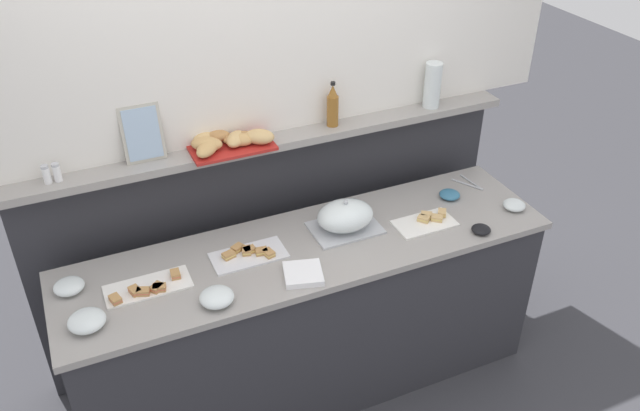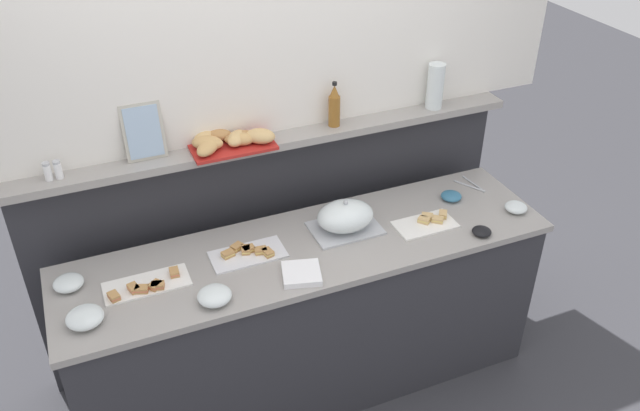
{
  "view_description": "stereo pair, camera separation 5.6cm",
  "coord_description": "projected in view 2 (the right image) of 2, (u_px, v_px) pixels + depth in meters",
  "views": [
    {
      "loc": [
        -0.98,
        -2.33,
        2.82
      ],
      "look_at": [
        0.1,
        0.1,
        1.08
      ],
      "focal_mm": 37.03,
      "sensor_mm": 36.0,
      "label": 1
    },
    {
      "loc": [
        -0.93,
        -2.35,
        2.82
      ],
      "look_at": [
        0.1,
        0.1,
        1.08
      ],
      "focal_mm": 37.03,
      "sensor_mm": 36.0,
      "label": 2
    }
  ],
  "objects": [
    {
      "name": "vinegar_bottle_amber",
      "position": [
        334.0,
        107.0,
        3.31
      ],
      "size": [
        0.06,
        0.06,
        0.24
      ],
      "color": "#8E5B23",
      "rests_on": "back_ledge_unit"
    },
    {
      "name": "bread_basket",
      "position": [
        229.0,
        140.0,
        3.15
      ],
      "size": [
        0.43,
        0.27,
        0.08
      ],
      "color": "#B2231E",
      "rests_on": "back_ledge_unit"
    },
    {
      "name": "water_carafe",
      "position": [
        435.0,
        86.0,
        3.48
      ],
      "size": [
        0.09,
        0.09,
        0.24
      ],
      "primitive_type": "cylinder",
      "color": "silver",
      "rests_on": "back_ledge_unit"
    },
    {
      "name": "glass_bowl_medium",
      "position": [
        516.0,
        208.0,
        3.39
      ],
      "size": [
        0.12,
        0.12,
        0.05
      ],
      "color": "silver",
      "rests_on": "buffet_counter"
    },
    {
      "name": "upper_wall_panel",
      "position": [
        264.0,
        1.0,
        2.98
      ],
      "size": [
        3.19,
        0.08,
        1.28
      ],
      "primitive_type": "cube",
      "color": "white",
      "rests_on": "back_ledge_unit"
    },
    {
      "name": "sandwich_platter_rear",
      "position": [
        248.0,
        253.0,
        3.09
      ],
      "size": [
        0.35,
        0.18,
        0.04
      ],
      "color": "silver",
      "rests_on": "buffet_counter"
    },
    {
      "name": "framed_picture",
      "position": [
        143.0,
        132.0,
        3.01
      ],
      "size": [
        0.19,
        0.06,
        0.27
      ],
      "color": "#B2AD9E",
      "rests_on": "back_ledge_unit"
    },
    {
      "name": "buffet_counter",
      "position": [
        310.0,
        318.0,
        3.41
      ],
      "size": [
        2.39,
        0.63,
        0.93
      ],
      "color": "#2D2D33",
      "rests_on": "ground_plane"
    },
    {
      "name": "napkin_stack",
      "position": [
        301.0,
        274.0,
        2.96
      ],
      "size": [
        0.21,
        0.21,
        0.03
      ],
      "primitive_type": "cube",
      "rotation": [
        0.0,
        0.0,
        -0.27
      ],
      "color": "white",
      "rests_on": "buffet_counter"
    },
    {
      "name": "salt_shaker",
      "position": [
        48.0,
        172.0,
        2.89
      ],
      "size": [
        0.03,
        0.03,
        0.09
      ],
      "color": "white",
      "rests_on": "back_ledge_unit"
    },
    {
      "name": "glass_bowl_large",
      "position": [
        69.0,
        283.0,
        2.88
      ],
      "size": [
        0.13,
        0.13,
        0.05
      ],
      "color": "silver",
      "rests_on": "buffet_counter"
    },
    {
      "name": "condiment_bowl_cream",
      "position": [
        451.0,
        196.0,
        3.49
      ],
      "size": [
        0.11,
        0.11,
        0.04
      ],
      "primitive_type": "ellipsoid",
      "color": "teal",
      "rests_on": "buffet_counter"
    },
    {
      "name": "ground_plane",
      "position": [
        274.0,
        312.0,
        4.12
      ],
      "size": [
        12.0,
        12.0,
        0.0
      ],
      "primitive_type": "plane",
      "color": "#38383D"
    },
    {
      "name": "glass_bowl_small",
      "position": [
        85.0,
        318.0,
        2.69
      ],
      "size": [
        0.15,
        0.15,
        0.06
      ],
      "color": "silver",
      "rests_on": "buffet_counter"
    },
    {
      "name": "glass_bowl_extra",
      "position": [
        215.0,
        296.0,
        2.81
      ],
      "size": [
        0.15,
        0.15,
        0.06
      ],
      "color": "silver",
      "rests_on": "buffet_counter"
    },
    {
      "name": "serving_cloche",
      "position": [
        345.0,
        217.0,
        3.23
      ],
      "size": [
        0.34,
        0.24,
        0.17
      ],
      "color": "#B7BABF",
      "rests_on": "buffet_counter"
    },
    {
      "name": "sandwich_platter_side",
      "position": [
        427.0,
        222.0,
        3.3
      ],
      "size": [
        0.31,
        0.17,
        0.04
      ],
      "color": "white",
      "rests_on": "buffet_counter"
    },
    {
      "name": "condiment_bowl_red",
      "position": [
        482.0,
        231.0,
        3.22
      ],
      "size": [
        0.1,
        0.1,
        0.03
      ],
      "primitive_type": "ellipsoid",
      "color": "black",
      "rests_on": "buffet_counter"
    },
    {
      "name": "sandwich_platter_front",
      "position": [
        147.0,
        285.0,
        2.89
      ],
      "size": [
        0.37,
        0.16,
        0.04
      ],
      "color": "white",
      "rests_on": "buffet_counter"
    },
    {
      "name": "serving_tongs",
      "position": [
        472.0,
        185.0,
        3.61
      ],
      "size": [
        0.1,
        0.19,
        0.01
      ],
      "color": "#B7BABF",
      "rests_on": "buffet_counter"
    },
    {
      "name": "pepper_shaker",
      "position": [
        58.0,
        170.0,
        2.91
      ],
      "size": [
        0.03,
        0.03,
        0.09
      ],
      "color": "white",
      "rests_on": "back_ledge_unit"
    },
    {
      "name": "back_ledge_unit",
      "position": [
        276.0,
        232.0,
        3.66
      ],
      "size": [
        2.59,
        0.22,
        1.32
      ],
      "color": "#2D2D33",
      "rests_on": "ground_plane"
    }
  ]
}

